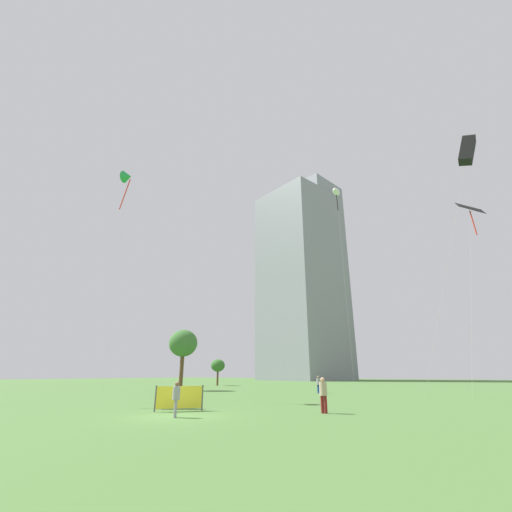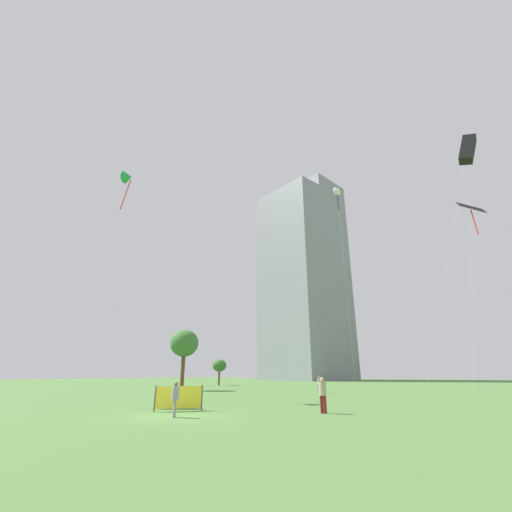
# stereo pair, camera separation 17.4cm
# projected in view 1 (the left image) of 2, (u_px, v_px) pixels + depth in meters

# --- Properties ---
(ground) EXTENTS (280.00, 280.00, 0.00)m
(ground) POSITION_uv_depth(u_px,v_px,m) (176.00, 416.00, 17.19)
(ground) COLOR #4C7538
(person_standing_0) EXTENTS (0.40, 0.40, 1.80)m
(person_standing_0) POSITION_uv_depth(u_px,v_px,m) (318.00, 383.00, 37.61)
(person_standing_0) COLOR #1E478C
(person_standing_0) RESTS_ON ground
(person_standing_1) EXTENTS (0.41, 0.41, 1.83)m
(person_standing_1) POSITION_uv_depth(u_px,v_px,m) (323.00, 392.00, 18.82)
(person_standing_1) COLOR maroon
(person_standing_1) RESTS_ON ground
(person_standing_2) EXTENTS (0.36, 0.36, 1.64)m
(person_standing_2) POSITION_uv_depth(u_px,v_px,m) (176.00, 397.00, 17.02)
(person_standing_2) COLOR gray
(person_standing_2) RESTS_ON ground
(kite_flying_0) EXTENTS (4.39, 3.67, 21.56)m
(kite_flying_0) POSITION_uv_depth(u_px,v_px,m) (127.00, 177.00, 34.98)
(kite_flying_0) COLOR silver
(kite_flying_0) RESTS_ON ground
(kite_flying_1) EXTENTS (2.34, 6.64, 23.06)m
(kite_flying_1) POSITION_uv_depth(u_px,v_px,m) (336.00, 192.00, 40.58)
(kite_flying_1) COLOR silver
(kite_flying_1) RESTS_ON ground
(kite_flying_3) EXTENTS (4.29, 2.88, 17.78)m
(kite_flying_3) POSITION_uv_depth(u_px,v_px,m) (470.00, 209.00, 32.38)
(kite_flying_3) COLOR silver
(kite_flying_3) RESTS_ON ground
(kite_flying_4) EXTENTS (7.76, 9.69, 18.78)m
(kite_flying_4) POSITION_uv_depth(u_px,v_px,m) (467.00, 151.00, 25.47)
(kite_flying_4) COLOR silver
(kite_flying_4) RESTS_ON ground
(park_tree_1) EXTENTS (3.66, 3.66, 7.55)m
(park_tree_1) POSITION_uv_depth(u_px,v_px,m) (183.00, 344.00, 45.42)
(park_tree_1) COLOR brown
(park_tree_1) RESTS_ON ground
(park_tree_2) EXTENTS (2.52, 2.52, 4.53)m
(park_tree_2) POSITION_uv_depth(u_px,v_px,m) (218.00, 366.00, 63.23)
(park_tree_2) COLOR brown
(park_tree_2) RESTS_ON ground
(distant_highrise_0) EXTENTS (28.55, 28.40, 65.40)m
(distant_highrise_0) POSITION_uv_depth(u_px,v_px,m) (302.00, 282.00, 121.94)
(distant_highrise_0) COLOR gray
(distant_highrise_0) RESTS_ON ground
(distant_highrise_1) EXTENTS (27.95, 21.00, 70.62)m
(distant_highrise_1) POSITION_uv_depth(u_px,v_px,m) (307.00, 278.00, 127.32)
(distant_highrise_1) COLOR gray
(distant_highrise_1) RESTS_ON ground
(event_banner) EXTENTS (1.67, 2.18, 1.39)m
(event_banner) POSITION_uv_depth(u_px,v_px,m) (179.00, 397.00, 19.73)
(event_banner) COLOR #4C4C4C
(event_banner) RESTS_ON ground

